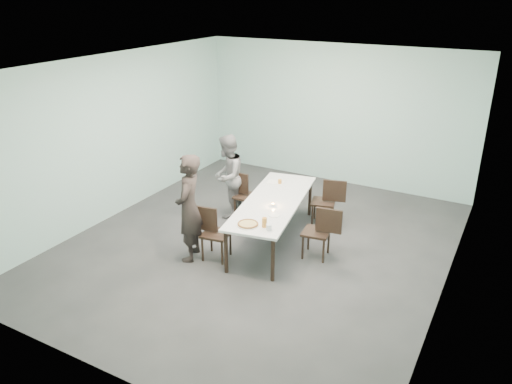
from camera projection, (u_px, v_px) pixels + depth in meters
The scene contains 16 objects.
ground at pixel (258, 245), 8.50m from camera, with size 7.00×7.00×0.00m, color #333335.
room_shell at pixel (258, 129), 7.72m from camera, with size 6.02×7.02×3.01m.
table at pixel (273, 204), 8.38m from camera, with size 1.34×2.72×0.75m.
chair_near_left at pixel (211, 229), 7.93m from camera, with size 0.64×0.48×0.87m.
chair_far_left at pixel (243, 192), 9.35m from camera, with size 0.61×0.42×0.87m.
chair_near_right at pixel (322, 229), 7.93m from camera, with size 0.63×0.47×0.87m.
chair_far_right at pixel (328, 199), 9.05m from camera, with size 0.65×0.51×0.87m.
diner_near at pixel (189, 208), 7.78m from camera, with size 0.64×0.42×1.75m, color black.
diner_far at pixel (228, 176), 9.32m from camera, with size 0.77×0.60×1.58m, color slate.
pizza at pixel (248, 224), 7.50m from camera, with size 0.34×0.34×0.04m.
side_plate at pixel (274, 215), 7.82m from camera, with size 0.18×0.18×0.01m, color white.
beer_glass at pixel (264, 222), 7.42m from camera, with size 0.08×0.08×0.15m, color #C77D2B.
water_tumbler at pixel (269, 227), 7.34m from camera, with size 0.08×0.08×0.09m, color silver.
tealight at pixel (273, 205), 8.14m from camera, with size 0.06×0.06×0.05m.
amber_tumbler at pixel (280, 182), 9.05m from camera, with size 0.07×0.07×0.08m, color #C77D2B.
menu at pixel (276, 182), 9.13m from camera, with size 0.30×0.22×0.01m, color silver.
Camera 1 is at (3.58, -6.60, 4.09)m, focal length 35.00 mm.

